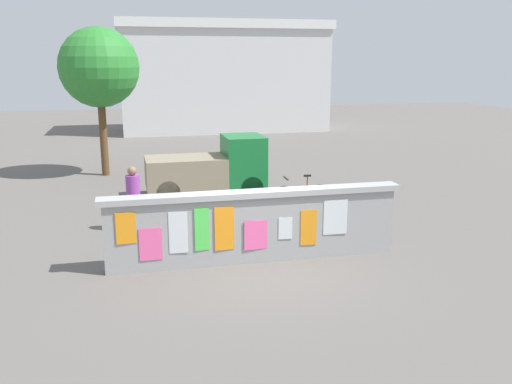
% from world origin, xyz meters
% --- Properties ---
extents(ground, '(60.00, 60.00, 0.00)m').
position_xyz_m(ground, '(0.00, 8.00, 0.00)').
color(ground, '#605B56').
extents(poster_wall, '(6.28, 0.42, 1.52)m').
position_xyz_m(poster_wall, '(-0.01, -0.00, 0.78)').
color(poster_wall, '#9B9B9B').
rests_on(poster_wall, ground).
extents(auto_rickshaw_truck, '(3.62, 1.55, 1.85)m').
position_xyz_m(auto_rickshaw_truck, '(-0.03, 5.77, 0.90)').
color(auto_rickshaw_truck, black).
rests_on(auto_rickshaw_truck, ground).
extents(motorcycle, '(1.89, 0.61, 0.87)m').
position_xyz_m(motorcycle, '(-1.07, 1.62, 0.46)').
color(motorcycle, black).
rests_on(motorcycle, ground).
extents(bicycle_near, '(1.71, 0.44, 0.95)m').
position_xyz_m(bicycle_near, '(2.25, 3.82, 0.36)').
color(bicycle_near, black).
rests_on(bicycle_near, ground).
extents(bicycle_far, '(1.71, 0.44, 0.95)m').
position_xyz_m(bicycle_far, '(1.37, 1.80, 0.36)').
color(bicycle_far, black).
rests_on(bicycle_far, ground).
extents(person_walking, '(0.41, 0.41, 1.62)m').
position_xyz_m(person_walking, '(-2.42, 2.68, 0.99)').
color(person_walking, yellow).
rests_on(person_walking, ground).
extents(tree_roadside, '(2.80, 2.80, 5.26)m').
position_xyz_m(tree_roadside, '(-3.37, 9.78, 3.84)').
color(tree_roadside, brown).
rests_on(tree_roadside, ground).
extents(building_background, '(12.11, 4.73, 6.30)m').
position_xyz_m(building_background, '(3.12, 21.87, 3.17)').
color(building_background, silver).
rests_on(building_background, ground).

